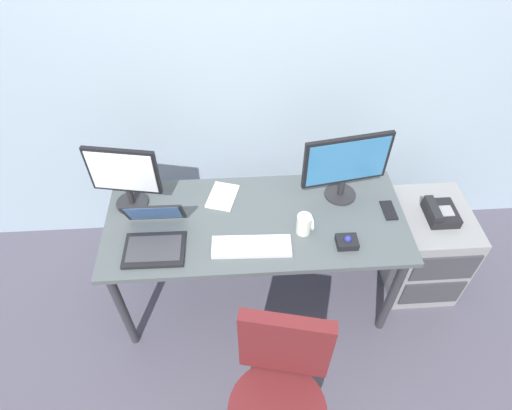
% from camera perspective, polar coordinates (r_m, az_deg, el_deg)
% --- Properties ---
extents(ground_plane, '(8.00, 8.00, 0.00)m').
position_cam_1_polar(ground_plane, '(2.96, 0.00, -11.50)').
color(ground_plane, '#4C4957').
extents(back_wall, '(6.00, 0.10, 2.80)m').
position_cam_1_polar(back_wall, '(2.52, -1.08, 20.42)').
color(back_wall, '#95AABA').
rests_on(back_wall, ground).
extents(desk, '(1.65, 0.70, 0.74)m').
position_cam_1_polar(desk, '(2.42, 0.00, -3.22)').
color(desk, '#485052').
rests_on(desk, ground).
extents(file_cabinet, '(0.42, 0.53, 0.63)m').
position_cam_1_polar(file_cabinet, '(2.98, 21.24, -5.22)').
color(file_cabinet, gray).
rests_on(file_cabinet, ground).
extents(desk_phone, '(0.17, 0.20, 0.09)m').
position_cam_1_polar(desk_phone, '(2.72, 23.12, -0.93)').
color(desk_phone, black).
rests_on(desk_phone, file_cabinet).
extents(office_chair, '(0.52, 0.53, 0.95)m').
position_cam_1_polar(office_chair, '(2.19, 2.97, -24.61)').
color(office_chair, black).
rests_on(office_chair, ground).
extents(monitor_main, '(0.48, 0.18, 0.42)m').
position_cam_1_polar(monitor_main, '(2.38, 11.82, 5.31)').
color(monitor_main, '#262628').
rests_on(monitor_main, desk).
extents(monitor_side, '(0.38, 0.18, 0.39)m').
position_cam_1_polar(monitor_side, '(2.40, -17.03, 3.76)').
color(monitor_side, '#262628').
rests_on(monitor_side, desk).
extents(keyboard, '(0.41, 0.15, 0.03)m').
position_cam_1_polar(keyboard, '(2.23, -0.60, -5.46)').
color(keyboard, silver).
rests_on(keyboard, desk).
extents(laptop, '(0.31, 0.33, 0.22)m').
position_cam_1_polar(laptop, '(2.29, -13.28, -4.01)').
color(laptop, black).
rests_on(laptop, desk).
extents(trackball_mouse, '(0.11, 0.09, 0.07)m').
position_cam_1_polar(trackball_mouse, '(2.28, 11.94, -4.77)').
color(trackball_mouse, black).
rests_on(trackball_mouse, desk).
extents(coffee_mug, '(0.09, 0.08, 0.12)m').
position_cam_1_polar(coffee_mug, '(2.28, 6.42, -2.52)').
color(coffee_mug, silver).
rests_on(coffee_mug, desk).
extents(paper_notepad, '(0.20, 0.24, 0.01)m').
position_cam_1_polar(paper_notepad, '(2.49, -4.43, 1.16)').
color(paper_notepad, white).
rests_on(paper_notepad, desk).
extents(cell_phone, '(0.07, 0.14, 0.01)m').
position_cam_1_polar(cell_phone, '(2.52, 17.13, -0.67)').
color(cell_phone, black).
rests_on(cell_phone, desk).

